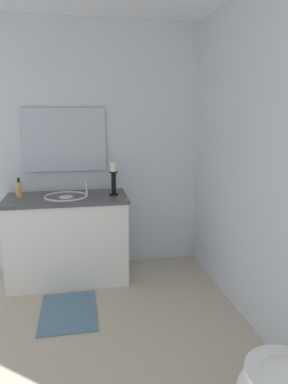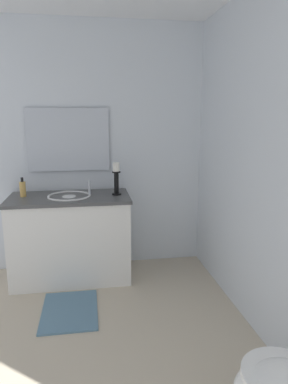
{
  "view_description": "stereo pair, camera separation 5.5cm",
  "coord_description": "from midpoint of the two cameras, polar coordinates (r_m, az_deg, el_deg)",
  "views": [
    {
      "loc": [
        2.06,
        -0.09,
        1.54
      ],
      "look_at": [
        -0.09,
        0.31,
        1.06
      ],
      "focal_mm": 32.42,
      "sensor_mm": 36.0,
      "label": 1
    },
    {
      "loc": [
        2.07,
        -0.04,
        1.54
      ],
      "look_at": [
        -0.09,
        0.31,
        1.06
      ],
      "focal_mm": 32.42,
      "sensor_mm": 36.0,
      "label": 2
    }
  ],
  "objects": [
    {
      "name": "candle_holder_tall",
      "position": [
        3.28,
        -5.51,
        2.34
      ],
      "size": [
        0.09,
        0.09,
        0.31
      ],
      "color": "black",
      "rests_on": "vanity_cabinet"
    },
    {
      "name": "soap_bottle",
      "position": [
        3.38,
        -20.29,
        0.41
      ],
      "size": [
        0.06,
        0.06,
        0.18
      ],
      "color": "#E5B259",
      "rests_on": "vanity_cabinet"
    },
    {
      "name": "floor",
      "position": [
        2.58,
        -7.7,
        -24.72
      ],
      "size": [
        2.94,
        2.29,
        0.02
      ],
      "primitive_type": "cube",
      "color": "beige",
      "rests_on": "ground"
    },
    {
      "name": "vanity_cabinet",
      "position": [
        3.41,
        -12.82,
        -7.43
      ],
      "size": [
        0.58,
        1.13,
        0.81
      ],
      "color": "white",
      "rests_on": "ground"
    },
    {
      "name": "wall_left",
      "position": [
        3.55,
        -9.56,
        7.03
      ],
      "size": [
        0.04,
        2.29,
        2.45
      ],
      "primitive_type": "cube",
      "color": "silver",
      "rests_on": "ground"
    },
    {
      "name": "wall_back",
      "position": [
        2.41,
        19.71,
        4.1
      ],
      "size": [
        2.94,
        0.04,
        2.45
      ],
      "primitive_type": "cube",
      "color": "silver",
      "rests_on": "ground"
    },
    {
      "name": "bath_mat",
      "position": [
        3.01,
        -12.87,
        -18.64
      ],
      "size": [
        0.6,
        0.44,
        0.02
      ],
      "primitive_type": "cube",
      "color": "slate",
      "rests_on": "ground"
    },
    {
      "name": "sink_basin",
      "position": [
        3.3,
        -13.11,
        -1.42
      ],
      "size": [
        0.4,
        0.4,
        0.24
      ],
      "color": "white",
      "rests_on": "vanity_cabinet"
    },
    {
      "name": "mirror",
      "position": [
        3.5,
        -13.38,
        8.33
      ],
      "size": [
        0.02,
        0.8,
        0.61
      ],
      "primitive_type": "cube",
      "color": "silver"
    }
  ]
}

